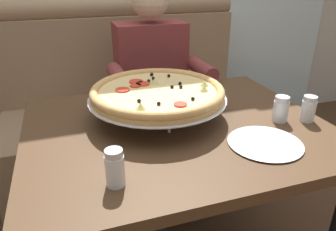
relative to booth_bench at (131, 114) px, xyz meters
name	(u,v)px	position (x,y,z in m)	size (l,w,h in m)	color
booth_bench	(131,114)	(0.00, 0.00, 0.00)	(1.61, 0.78, 1.13)	#937556
dining_table	(177,147)	(0.00, -0.92, 0.26)	(1.12, 0.90, 0.75)	#4C331E
diner_main	(156,81)	(0.10, -0.27, 0.31)	(0.54, 0.64, 1.27)	#2D3342
pizza	(158,93)	(-0.05, -0.82, 0.46)	(0.54, 0.54, 0.14)	silver
shaker_oregano	(281,111)	(0.39, -1.01, 0.40)	(0.06, 0.06, 0.10)	white
shaker_parmesan	(308,110)	(0.49, -1.04, 0.40)	(0.05, 0.05, 0.10)	white
shaker_pepper_flakes	(115,170)	(-0.29, -1.21, 0.40)	(0.05, 0.05, 0.11)	white
plate_near_left	(265,141)	(0.23, -1.15, 0.36)	(0.25, 0.25, 0.02)	white
patio_chair	(230,42)	(1.47, 1.35, 0.13)	(0.40, 0.40, 0.86)	black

